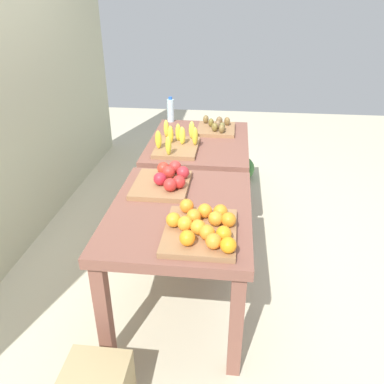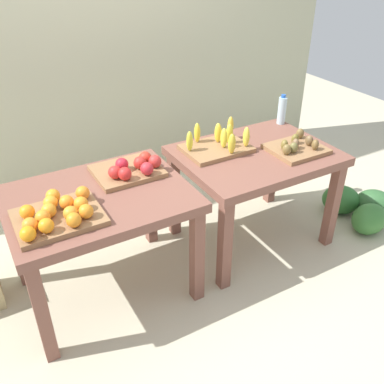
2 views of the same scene
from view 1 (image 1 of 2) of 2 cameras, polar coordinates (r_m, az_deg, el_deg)
ground_plane at (r=3.06m, az=-0.08°, el=-8.86°), size 8.00×8.00×0.00m
display_table_left at (r=2.25m, az=-1.70°, el=-4.63°), size 1.04×0.80×0.72m
display_table_right at (r=3.25m, az=1.03°, el=5.91°), size 1.04×0.80×0.72m
orange_bin at (r=1.94m, az=1.57°, el=-5.22°), size 0.45×0.39×0.11m
apple_bin at (r=2.42m, az=-3.82°, el=1.75°), size 0.40×0.34×0.11m
banana_crate at (r=3.01m, az=-2.25°, el=7.20°), size 0.44×0.33×0.17m
kiwi_bin at (r=3.42m, az=3.62°, el=9.41°), size 0.36×0.32×0.10m
water_bottle at (r=3.66m, az=-3.16°, el=11.90°), size 0.06×0.06×0.23m
watermelon_pile at (r=4.27m, az=5.52°, el=4.00°), size 0.57×0.63×0.24m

